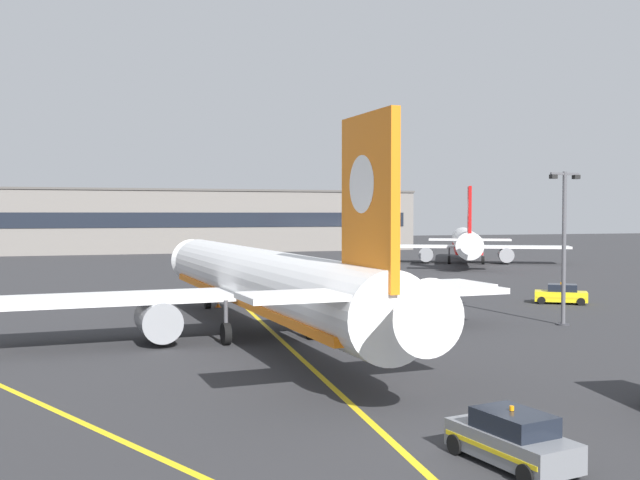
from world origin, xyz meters
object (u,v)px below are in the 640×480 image
(airliner_background, at_px, (466,242))
(service_car_nearest, at_px, (561,295))
(apron_lamp_post, at_px, (564,244))
(service_car_second, at_px, (512,440))
(safety_cone_by_nose_gear, at_px, (218,304))
(airliner_foreground, at_px, (260,282))

(airliner_background, relative_size, service_car_nearest, 8.11)
(apron_lamp_post, height_order, service_car_nearest, apron_lamp_post)
(service_car_second, height_order, safety_cone_by_nose_gear, service_car_second)
(service_car_nearest, distance_m, service_car_second, 42.29)
(airliner_foreground, distance_m, service_car_nearest, 29.28)
(airliner_background, distance_m, service_car_second, 90.95)
(airliner_background, distance_m, safety_cone_by_nose_gear, 60.27)
(airliner_foreground, height_order, airliner_background, airliner_foreground)
(airliner_foreground, xyz_separation_m, service_car_nearest, (27.85, 8.65, -2.60))
(airliner_background, height_order, safety_cone_by_nose_gear, airliner_background)
(airliner_foreground, bearing_deg, airliner_background, 51.04)
(service_car_nearest, bearing_deg, service_car_second, -127.84)
(apron_lamp_post, relative_size, service_car_nearest, 2.31)
(airliner_foreground, xyz_separation_m, service_car_second, (1.91, -24.74, -2.60))
(safety_cone_by_nose_gear, bearing_deg, airliner_background, 42.02)
(apron_lamp_post, relative_size, service_car_second, 2.33)
(apron_lamp_post, xyz_separation_m, service_car_nearest, (7.18, 10.12, -4.70))
(apron_lamp_post, distance_m, service_car_nearest, 13.27)
(service_car_second, bearing_deg, safety_cone_by_nose_gear, 92.61)
(airliner_foreground, bearing_deg, service_car_second, -85.59)
(airliner_foreground, height_order, service_car_nearest, airliner_foreground)
(apron_lamp_post, height_order, safety_cone_by_nose_gear, apron_lamp_post)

